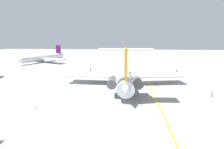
% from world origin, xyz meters
% --- Properties ---
extents(ground, '(332.90, 332.90, 0.00)m').
position_xyz_m(ground, '(0.00, 0.00, 0.00)').
color(ground, '#9E9E99').
extents(main_jetliner, '(47.34, 42.04, 13.79)m').
position_xyz_m(main_jetliner, '(-6.89, 8.32, 3.76)').
color(main_jetliner, silver).
rests_on(main_jetliner, ground).
extents(airliner_mid_right, '(32.52, 32.87, 10.32)m').
position_xyz_m(airliner_mid_right, '(45.11, 62.12, 3.04)').
color(airliner_mid_right, silver).
rests_on(airliner_mid_right, ground).
extents(ground_crew_near_nose, '(0.32, 0.33, 1.69)m').
position_xyz_m(ground_crew_near_nose, '(15.38, -15.88, 1.07)').
color(ground_crew_near_nose, black).
rests_on(ground_crew_near_nose, ground).
extents(ground_crew_near_tail, '(0.33, 0.31, 1.68)m').
position_xyz_m(ground_crew_near_tail, '(-18.87, -16.46, 1.07)').
color(ground_crew_near_tail, black).
rests_on(ground_crew_near_tail, ground).
extents(ground_crew_portside, '(0.46, 0.29, 1.82)m').
position_xyz_m(ground_crew_portside, '(12.39, -11.71, 1.15)').
color(ground_crew_portside, black).
rests_on(ground_crew_portside, ground).
extents(ground_crew_starboard, '(0.33, 0.37, 1.81)m').
position_xyz_m(ground_crew_starboard, '(16.69, 24.46, 1.15)').
color(ground_crew_starboard, black).
rests_on(ground_crew_starboard, ground).
extents(safety_cone_nose, '(0.40, 0.40, 0.55)m').
position_xyz_m(safety_cone_nose, '(-30.76, 28.31, 0.28)').
color(safety_cone_nose, '#EA590F').
rests_on(safety_cone_nose, ground).
extents(taxiway_centreline, '(94.22, 1.07, 0.01)m').
position_xyz_m(taxiway_centreline, '(-5.56, -0.87, 0.00)').
color(taxiway_centreline, gold).
rests_on(taxiway_centreline, ground).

